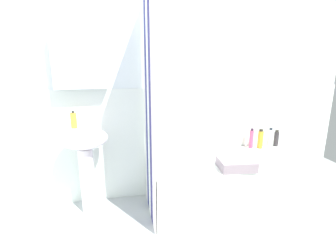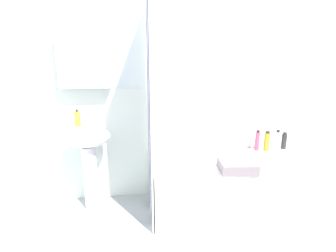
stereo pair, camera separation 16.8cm
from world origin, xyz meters
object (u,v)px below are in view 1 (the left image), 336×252
object	(u,v)px
shampoo_bottle	(260,139)
conditioner_bottle	(251,139)
sink	(85,152)
body_wash_bottle	(276,138)
lotion_bottle	(270,138)
towel_folded	(236,164)
bathtub	(229,182)
soap_dispenser	(74,120)

from	to	relation	value
shampoo_bottle	conditioner_bottle	bearing A→B (deg)	168.11
conditioner_bottle	sink	bearing A→B (deg)	-176.17
body_wash_bottle	lotion_bottle	world-z (taller)	lotion_bottle
sink	towel_folded	bearing A→B (deg)	-15.32
sink	body_wash_bottle	size ratio (longest dim) A/B	4.50
lotion_bottle	bathtub	bearing A→B (deg)	-156.65
lotion_bottle	towel_folded	bearing A→B (deg)	-143.34
lotion_bottle	soap_dispenser	bearing A→B (deg)	-178.02
lotion_bottle	shampoo_bottle	size ratio (longest dim) A/B	1.03
bathtub	towel_folded	distance (m)	0.37
bathtub	towel_folded	world-z (taller)	towel_folded
sink	conditioner_bottle	world-z (taller)	sink
lotion_bottle	conditioner_bottle	world-z (taller)	same
sink	lotion_bottle	size ratio (longest dim) A/B	3.76
body_wash_bottle	shampoo_bottle	bearing A→B (deg)	-171.52
shampoo_bottle	conditioner_bottle	xyz separation A→B (m)	(-0.10, 0.02, 0.00)
soap_dispenser	sink	bearing A→B (deg)	-21.89
body_wash_bottle	shampoo_bottle	world-z (taller)	shampoo_bottle
conditioner_bottle	body_wash_bottle	bearing A→B (deg)	2.18
bathtub	conditioner_bottle	distance (m)	0.59
soap_dispenser	body_wash_bottle	bearing A→B (deg)	2.59
body_wash_bottle	towel_folded	xyz separation A→B (m)	(-0.75, -0.51, -0.05)
soap_dispenser	body_wash_bottle	world-z (taller)	soap_dispenser
soap_dispenser	towel_folded	xyz separation A→B (m)	(1.45, -0.41, -0.38)
lotion_bottle	conditioner_bottle	size ratio (longest dim) A/B	1.00
soap_dispenser	lotion_bottle	distance (m)	2.12
shampoo_bottle	soap_dispenser	bearing A→B (deg)	-178.08
towel_folded	sink	bearing A→B (deg)	164.68
lotion_bottle	towel_folded	xyz separation A→B (m)	(-0.65, -0.48, -0.06)
sink	towel_folded	xyz separation A→B (m)	(1.37, -0.38, -0.08)
soap_dispenser	bathtub	size ratio (longest dim) A/B	0.10
lotion_bottle	towel_folded	size ratio (longest dim) A/B	0.72
sink	towel_folded	distance (m)	1.42
body_wash_bottle	conditioner_bottle	world-z (taller)	conditioner_bottle
sink	lotion_bottle	bearing A→B (deg)	2.99
bathtub	soap_dispenser	bearing A→B (deg)	172.87
sink	body_wash_bottle	bearing A→B (deg)	3.58
body_wash_bottle	sink	bearing A→B (deg)	-176.42
sink	shampoo_bottle	world-z (taller)	sink
bathtub	lotion_bottle	xyz separation A→B (m)	(0.60, 0.26, 0.36)
bathtub	towel_folded	bearing A→B (deg)	-101.37
towel_folded	soap_dispenser	bearing A→B (deg)	164.29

